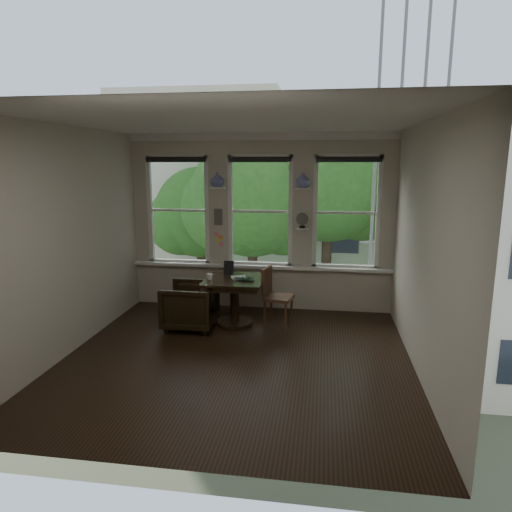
% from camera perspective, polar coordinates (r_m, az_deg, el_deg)
% --- Properties ---
extents(ground, '(4.50, 4.50, 0.00)m').
position_cam_1_polar(ground, '(6.13, -2.44, -12.67)').
color(ground, black).
rests_on(ground, ground).
extents(ceiling, '(4.50, 4.50, 0.00)m').
position_cam_1_polar(ceiling, '(5.61, -2.71, 16.51)').
color(ceiling, silver).
rests_on(ceiling, ground).
extents(wall_back, '(4.50, 0.00, 4.50)m').
position_cam_1_polar(wall_back, '(7.88, 0.56, 4.16)').
color(wall_back, '#BDB3A1').
rests_on(wall_back, ground).
extents(wall_front, '(4.50, 0.00, 4.50)m').
position_cam_1_polar(wall_front, '(3.56, -9.50, -5.19)').
color(wall_front, '#BDB3A1').
rests_on(wall_front, ground).
extents(wall_left, '(0.00, 4.50, 4.50)m').
position_cam_1_polar(wall_left, '(6.49, -22.46, 1.69)').
color(wall_left, '#BDB3A1').
rests_on(wall_left, ground).
extents(wall_right, '(0.00, 4.50, 4.50)m').
position_cam_1_polar(wall_right, '(5.70, 20.22, 0.59)').
color(wall_right, '#BDB3A1').
rests_on(wall_right, ground).
extents(window_left, '(1.10, 0.12, 1.90)m').
position_cam_1_polar(window_left, '(8.18, -9.61, 5.69)').
color(window_left, white).
rests_on(window_left, ground).
extents(window_center, '(1.10, 0.12, 1.90)m').
position_cam_1_polar(window_center, '(7.85, 0.56, 5.61)').
color(window_center, white).
rests_on(window_center, ground).
extents(window_right, '(1.10, 0.12, 1.90)m').
position_cam_1_polar(window_right, '(7.79, 11.23, 5.34)').
color(window_right, white).
rests_on(window_right, ground).
extents(shelf_left, '(0.26, 0.16, 0.03)m').
position_cam_1_polar(shelf_left, '(7.86, -4.84, 8.50)').
color(shelf_left, white).
rests_on(shelf_left, ground).
extents(shelf_right, '(0.26, 0.16, 0.03)m').
position_cam_1_polar(shelf_right, '(7.66, 5.90, 8.40)').
color(shelf_right, white).
rests_on(shelf_right, ground).
extents(intercom, '(0.14, 0.06, 0.28)m').
position_cam_1_polar(intercom, '(7.93, -4.73, 4.90)').
color(intercom, '#59544F').
rests_on(intercom, ground).
extents(sticky_notes, '(0.16, 0.01, 0.24)m').
position_cam_1_polar(sticky_notes, '(7.98, -4.68, 2.41)').
color(sticky_notes, pink).
rests_on(sticky_notes, ground).
extents(desk_fan, '(0.20, 0.20, 0.24)m').
position_cam_1_polar(desk_fan, '(7.69, 5.81, 4.15)').
color(desk_fan, '#59544F').
rests_on(desk_fan, ground).
extents(vase_left, '(0.24, 0.24, 0.25)m').
position_cam_1_polar(vase_left, '(7.85, -4.86, 9.51)').
color(vase_left, silver).
rests_on(vase_left, shelf_left).
extents(vase_right, '(0.24, 0.24, 0.25)m').
position_cam_1_polar(vase_right, '(7.65, 5.92, 9.44)').
color(vase_right, silver).
rests_on(vase_right, shelf_right).
extents(table, '(0.90, 0.90, 0.75)m').
position_cam_1_polar(table, '(7.20, -2.67, -5.74)').
color(table, black).
rests_on(table, ground).
extents(armchair_left, '(0.79, 0.77, 0.72)m').
position_cam_1_polar(armchair_left, '(7.14, -8.28, -6.15)').
color(armchair_left, black).
rests_on(armchair_left, ground).
extents(cushion_red, '(0.45, 0.45, 0.06)m').
position_cam_1_polar(cushion_red, '(7.11, -8.30, -5.44)').
color(cushion_red, maroon).
rests_on(cushion_red, armchair_left).
extents(side_chair_right, '(0.49, 0.49, 0.92)m').
position_cam_1_polar(side_chair_right, '(7.15, 2.81, -5.14)').
color(side_chair_right, '#422C17').
rests_on(side_chair_right, ground).
extents(laptop, '(0.36, 0.27, 0.03)m').
position_cam_1_polar(laptop, '(6.95, -1.64, -3.05)').
color(laptop, black).
rests_on(laptop, table).
extents(mug, '(0.12, 0.12, 0.09)m').
position_cam_1_polar(mug, '(7.06, -5.83, -2.58)').
color(mug, white).
rests_on(mug, table).
extents(drinking_glass, '(0.15, 0.15, 0.09)m').
position_cam_1_polar(drinking_glass, '(6.93, -1.26, -2.80)').
color(drinking_glass, white).
rests_on(drinking_glass, table).
extents(tablet, '(0.16, 0.09, 0.22)m').
position_cam_1_polar(tablet, '(7.36, -3.43, -1.45)').
color(tablet, black).
rests_on(tablet, table).
extents(papers, '(0.30, 0.35, 0.00)m').
position_cam_1_polar(papers, '(7.14, -2.16, -2.74)').
color(papers, silver).
rests_on(papers, table).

